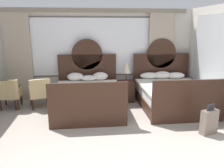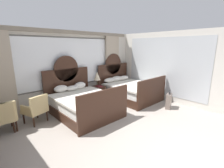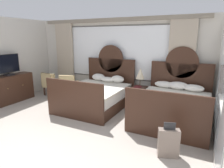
{
  "view_description": "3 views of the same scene",
  "coord_description": "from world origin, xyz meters",
  "px_view_note": "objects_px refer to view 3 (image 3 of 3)",
  "views": [
    {
      "loc": [
        -0.13,
        -2.57,
        2.17
      ],
      "look_at": [
        0.43,
        2.49,
        0.86
      ],
      "focal_mm": 35.84,
      "sensor_mm": 36.0,
      "label": 1
    },
    {
      "loc": [
        -2.74,
        -1.06,
        2.14
      ],
      "look_at": [
        0.63,
        2.56,
        0.96
      ],
      "focal_mm": 25.46,
      "sensor_mm": 36.0,
      "label": 2
    },
    {
      "loc": [
        2.82,
        -1.77,
        2.08
      ],
      "look_at": [
        0.57,
        2.77,
        0.86
      ],
      "focal_mm": 31.35,
      "sensor_mm": 36.0,
      "label": 3
    }
  ],
  "objects_px": {
    "bed_near_window": "(96,95)",
    "bed_near_mirror": "(173,106)",
    "dresser_minibar": "(3,91)",
    "armchair_by_window_left": "(69,85)",
    "nightstand_between_beds": "(139,96)",
    "tv_flatscreen": "(8,65)",
    "table_lamp_on_nightstand": "(140,74)",
    "book_on_nightstand": "(138,87)",
    "suitcase_on_floor": "(168,143)",
    "armchair_by_window_right": "(51,83)",
    "armchair_by_window_centre": "(52,83)"
  },
  "relations": [
    {
      "from": "nightstand_between_beds",
      "to": "tv_flatscreen",
      "type": "xyz_separation_m",
      "value": [
        -3.83,
        -1.51,
        0.93
      ]
    },
    {
      "from": "bed_near_window",
      "to": "bed_near_mirror",
      "type": "height_order",
      "value": "same"
    },
    {
      "from": "tv_flatscreen",
      "to": "armchair_by_window_left",
      "type": "bearing_deg",
      "value": 41.26
    },
    {
      "from": "table_lamp_on_nightstand",
      "to": "dresser_minibar",
      "type": "relative_size",
      "value": 0.29
    },
    {
      "from": "bed_near_window",
      "to": "table_lamp_on_nightstand",
      "type": "xyz_separation_m",
      "value": [
        1.14,
        0.71,
        0.62
      ]
    },
    {
      "from": "table_lamp_on_nightstand",
      "to": "book_on_nightstand",
      "type": "relative_size",
      "value": 2.2
    },
    {
      "from": "nightstand_between_beds",
      "to": "table_lamp_on_nightstand",
      "type": "height_order",
      "value": "table_lamp_on_nightstand"
    },
    {
      "from": "dresser_minibar",
      "to": "tv_flatscreen",
      "type": "relative_size",
      "value": 2.52
    },
    {
      "from": "book_on_nightstand",
      "to": "armchair_by_window_centre",
      "type": "xyz_separation_m",
      "value": [
        -3.22,
        -0.21,
        -0.17
      ]
    },
    {
      "from": "bed_near_mirror",
      "to": "tv_flatscreen",
      "type": "bearing_deg",
      "value": -170.08
    },
    {
      "from": "armchair_by_window_left",
      "to": "armchair_by_window_right",
      "type": "height_order",
      "value": "same"
    },
    {
      "from": "dresser_minibar",
      "to": "armchair_by_window_centre",
      "type": "distance_m",
      "value": 1.58
    },
    {
      "from": "bed_near_window",
      "to": "dresser_minibar",
      "type": "xyz_separation_m",
      "value": [
        -2.72,
        -1.11,
        0.06
      ]
    },
    {
      "from": "dresser_minibar",
      "to": "armchair_by_window_left",
      "type": "distance_m",
      "value": 2.02
    },
    {
      "from": "tv_flatscreen",
      "to": "armchair_by_window_centre",
      "type": "xyz_separation_m",
      "value": [
        0.6,
        1.21,
        -0.78
      ]
    },
    {
      "from": "bed_near_mirror",
      "to": "armchair_by_window_right",
      "type": "height_order",
      "value": "bed_near_mirror"
    },
    {
      "from": "book_on_nightstand",
      "to": "dresser_minibar",
      "type": "bearing_deg",
      "value": -156.57
    },
    {
      "from": "nightstand_between_beds",
      "to": "table_lamp_on_nightstand",
      "type": "bearing_deg",
      "value": 87.02
    },
    {
      "from": "book_on_nightstand",
      "to": "armchair_by_window_left",
      "type": "relative_size",
      "value": 0.31
    },
    {
      "from": "book_on_nightstand",
      "to": "armchair_by_window_left",
      "type": "bearing_deg",
      "value": -175.1
    },
    {
      "from": "suitcase_on_floor",
      "to": "book_on_nightstand",
      "type": "bearing_deg",
      "value": 121.39
    },
    {
      "from": "bed_near_mirror",
      "to": "suitcase_on_floor",
      "type": "distance_m",
      "value": 1.68
    },
    {
      "from": "dresser_minibar",
      "to": "tv_flatscreen",
      "type": "height_order",
      "value": "tv_flatscreen"
    },
    {
      "from": "book_on_nightstand",
      "to": "suitcase_on_floor",
      "type": "distance_m",
      "value": 2.62
    },
    {
      "from": "book_on_nightstand",
      "to": "dresser_minibar",
      "type": "relative_size",
      "value": 0.13
    },
    {
      "from": "bed_near_window",
      "to": "dresser_minibar",
      "type": "relative_size",
      "value": 1.08
    },
    {
      "from": "bed_near_window",
      "to": "table_lamp_on_nightstand",
      "type": "relative_size",
      "value": 3.72
    },
    {
      "from": "armchair_by_window_right",
      "to": "nightstand_between_beds",
      "type": "bearing_deg",
      "value": 5.25
    },
    {
      "from": "nightstand_between_beds",
      "to": "tv_flatscreen",
      "type": "bearing_deg",
      "value": -158.53
    },
    {
      "from": "nightstand_between_beds",
      "to": "armchair_by_window_left",
      "type": "xyz_separation_m",
      "value": [
        -2.45,
        -0.3,
        0.14
      ]
    },
    {
      "from": "table_lamp_on_nightstand",
      "to": "bed_near_mirror",
      "type": "bearing_deg",
      "value": -31.78
    },
    {
      "from": "suitcase_on_floor",
      "to": "table_lamp_on_nightstand",
      "type": "bearing_deg",
      "value": 119.36
    },
    {
      "from": "table_lamp_on_nightstand",
      "to": "nightstand_between_beds",
      "type": "bearing_deg",
      "value": -92.98
    },
    {
      "from": "bed_near_mirror",
      "to": "armchair_by_window_right",
      "type": "bearing_deg",
      "value": 175.63
    },
    {
      "from": "table_lamp_on_nightstand",
      "to": "armchair_by_window_centre",
      "type": "distance_m",
      "value": 3.3
    },
    {
      "from": "table_lamp_on_nightstand",
      "to": "armchair_by_window_left",
      "type": "distance_m",
      "value": 2.54
    },
    {
      "from": "bed_near_mirror",
      "to": "table_lamp_on_nightstand",
      "type": "distance_m",
      "value": 1.47
    },
    {
      "from": "dresser_minibar",
      "to": "armchair_by_window_right",
      "type": "bearing_deg",
      "value": 68.3
    },
    {
      "from": "book_on_nightstand",
      "to": "suitcase_on_floor",
      "type": "xyz_separation_m",
      "value": [
        1.35,
        -2.22,
        -0.36
      ]
    },
    {
      "from": "tv_flatscreen",
      "to": "suitcase_on_floor",
      "type": "relative_size",
      "value": 1.21
    },
    {
      "from": "bed_near_mirror",
      "to": "armchair_by_window_left",
      "type": "bearing_deg",
      "value": 174.57
    },
    {
      "from": "nightstand_between_beds",
      "to": "armchair_by_window_left",
      "type": "bearing_deg",
      "value": -173.09
    },
    {
      "from": "dresser_minibar",
      "to": "armchair_by_window_right",
      "type": "relative_size",
      "value": 2.38
    },
    {
      "from": "armchair_by_window_centre",
      "to": "bed_near_mirror",
      "type": "bearing_deg",
      "value": -4.42
    },
    {
      "from": "tv_flatscreen",
      "to": "armchair_by_window_right",
      "type": "height_order",
      "value": "tv_flatscreen"
    },
    {
      "from": "nightstand_between_beds",
      "to": "suitcase_on_floor",
      "type": "distance_m",
      "value": 2.67
    },
    {
      "from": "bed_near_window",
      "to": "bed_near_mirror",
      "type": "relative_size",
      "value": 1.0
    },
    {
      "from": "bed_near_mirror",
      "to": "suitcase_on_floor",
      "type": "xyz_separation_m",
      "value": [
        0.2,
        -1.67,
        -0.12
      ]
    },
    {
      "from": "bed_near_mirror",
      "to": "armchair_by_window_centre",
      "type": "distance_m",
      "value": 4.38
    },
    {
      "from": "armchair_by_window_left",
      "to": "suitcase_on_floor",
      "type": "bearing_deg",
      "value": -27.93
    }
  ]
}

